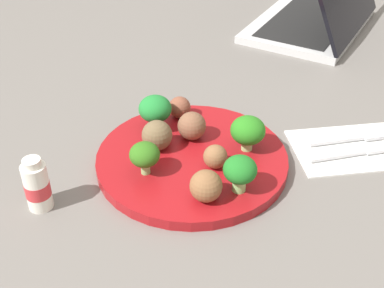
{
  "coord_description": "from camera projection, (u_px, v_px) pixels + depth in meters",
  "views": [
    {
      "loc": [
        -0.11,
        -0.58,
        0.46
      ],
      "look_at": [
        0.0,
        0.0,
        0.04
      ],
      "focal_mm": 47.66,
      "sensor_mm": 36.0,
      "label": 1
    }
  ],
  "objects": [
    {
      "name": "meatball_mid_right",
      "position": [
        192.0,
        126.0,
        0.77
      ],
      "size": [
        0.04,
        0.04,
        0.04
      ],
      "primitive_type": "sphere",
      "color": "brown",
      "rests_on": "plate"
    },
    {
      "name": "broccoli_floret_mid_left",
      "position": [
        145.0,
        155.0,
        0.69
      ],
      "size": [
        0.04,
        0.04,
        0.05
      ],
      "color": "#91C172",
      "rests_on": "plate"
    },
    {
      "name": "fork",
      "position": [
        350.0,
        138.0,
        0.79
      ],
      "size": [
        0.12,
        0.02,
        0.01
      ],
      "color": "silver",
      "rests_on": "napkin"
    },
    {
      "name": "broccoli_floret_mid_right",
      "position": [
        249.0,
        132.0,
        0.73
      ],
      "size": [
        0.05,
        0.05,
        0.05
      ],
      "color": "#9FCB79",
      "rests_on": "plate"
    },
    {
      "name": "knife",
      "position": [
        359.0,
        152.0,
        0.76
      ],
      "size": [
        0.15,
        0.02,
        0.01
      ],
      "color": "silver",
      "rests_on": "napkin"
    },
    {
      "name": "broccoli_floret_back_left",
      "position": [
        240.0,
        171.0,
        0.66
      ],
      "size": [
        0.04,
        0.04,
        0.05
      ],
      "color": "#92CE74",
      "rests_on": "plate"
    },
    {
      "name": "laptop",
      "position": [
        319.0,
        14.0,
        1.14
      ],
      "size": [
        0.38,
        0.39,
        0.2
      ],
      "color": "silver",
      "rests_on": "ground_plane"
    },
    {
      "name": "yogurt_bottle",
      "position": [
        37.0,
        186.0,
        0.66
      ],
      "size": [
        0.03,
        0.03,
        0.08
      ],
      "color": "white",
      "rests_on": "ground_plane"
    },
    {
      "name": "meatball_front_right",
      "position": [
        157.0,
        135.0,
        0.74
      ],
      "size": [
        0.05,
        0.05,
        0.05
      ],
      "primitive_type": "sphere",
      "color": "brown",
      "rests_on": "plate"
    },
    {
      "name": "meatball_near_rim",
      "position": [
        203.0,
        186.0,
        0.65
      ],
      "size": [
        0.04,
        0.04,
        0.04
      ],
      "primitive_type": "sphere",
      "color": "brown",
      "rests_on": "plate"
    },
    {
      "name": "broccoli_floret_far_rim",
      "position": [
        155.0,
        109.0,
        0.78
      ],
      "size": [
        0.05,
        0.05,
        0.06
      ],
      "color": "#97CA7B",
      "rests_on": "plate"
    },
    {
      "name": "meatball_back_right",
      "position": [
        182.0,
        107.0,
        0.82
      ],
      "size": [
        0.04,
        0.04,
        0.04
      ],
      "primitive_type": "sphere",
      "color": "brown",
      "rests_on": "plate"
    },
    {
      "name": "napkin",
      "position": [
        349.0,
        148.0,
        0.78
      ],
      "size": [
        0.18,
        0.13,
        0.01
      ],
      "primitive_type": "cube",
      "rotation": [
        0.0,
        0.0,
        -0.04
      ],
      "color": "white",
      "rests_on": "ground_plane"
    },
    {
      "name": "meatball_mid_left",
      "position": [
        215.0,
        157.0,
        0.71
      ],
      "size": [
        0.03,
        0.03,
        0.03
      ],
      "primitive_type": "sphere",
      "color": "brown",
      "rests_on": "plate"
    },
    {
      "name": "ground_plane",
      "position": [
        192.0,
        164.0,
        0.75
      ],
      "size": [
        4.0,
        4.0,
        0.0
      ],
      "primitive_type": "plane",
      "color": "slate"
    },
    {
      "name": "plate",
      "position": [
        192.0,
        159.0,
        0.75
      ],
      "size": [
        0.28,
        0.28,
        0.02
      ],
      "primitive_type": "cylinder",
      "color": "maroon",
      "rests_on": "ground_plane"
    }
  ]
}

